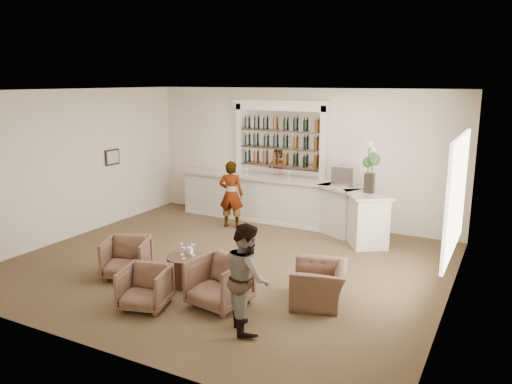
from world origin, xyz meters
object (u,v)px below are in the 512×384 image
(sommelier, at_px, (231,194))
(espresso_machine, at_px, (345,176))
(armchair_center, at_px, (145,288))
(flower_vase, at_px, (370,164))
(guest, at_px, (247,277))
(armchair_right, at_px, (219,282))
(cocktail_table, at_px, (187,270))
(armchair_left, at_px, (127,258))
(bar_counter, at_px, (284,202))
(armchair_far, at_px, (319,284))

(sommelier, xyz_separation_m, espresso_machine, (2.56, 0.76, 0.55))
(armchair_center, distance_m, flower_vase, 5.38)
(espresso_machine, bearing_deg, sommelier, -162.54)
(armchair_center, bearing_deg, sommelier, 87.75)
(guest, xyz_separation_m, espresso_machine, (-0.21, 5.02, 0.58))
(armchair_right, distance_m, espresso_machine, 4.71)
(cocktail_table, distance_m, armchair_right, 1.09)
(armchair_left, distance_m, armchair_center, 1.41)
(guest, relative_size, armchair_left, 1.99)
(armchair_left, xyz_separation_m, espresso_machine, (2.65, 4.33, 1.01))
(armchair_center, bearing_deg, cocktail_table, 73.50)
(bar_counter, xyz_separation_m, guest, (1.74, -5.06, 0.21))
(bar_counter, bearing_deg, guest, -71.08)
(cocktail_table, distance_m, armchair_left, 1.18)
(armchair_right, bearing_deg, sommelier, 126.31)
(sommelier, relative_size, flower_vase, 1.48)
(armchair_center, height_order, armchair_far, armchair_center)
(sommelier, distance_m, flower_vase, 3.39)
(flower_vase, bearing_deg, guest, -95.87)
(armchair_far, relative_size, flower_vase, 0.88)
(sommelier, relative_size, espresso_machine, 3.16)
(armchair_far, distance_m, flower_vase, 3.58)
(armchair_left, relative_size, espresso_machine, 1.53)
(bar_counter, xyz_separation_m, flower_vase, (2.20, -0.51, 1.18))
(guest, relative_size, flower_vase, 1.42)
(armchair_left, xyz_separation_m, flower_vase, (3.33, 3.86, 1.40))
(bar_counter, bearing_deg, espresso_machine, -1.60)
(armchair_far, bearing_deg, espresso_machine, 175.99)
(espresso_machine, distance_m, flower_vase, 0.92)
(bar_counter, height_order, armchair_left, bar_counter)
(sommelier, bearing_deg, cocktail_table, 93.05)
(armchair_left, bearing_deg, sommelier, 64.14)
(armchair_center, bearing_deg, guest, -10.68)
(bar_counter, relative_size, cocktail_table, 8.43)
(cocktail_table, relative_size, armchair_center, 0.94)
(armchair_center, bearing_deg, armchair_far, 15.82)
(armchair_right, bearing_deg, bar_counter, 110.40)
(cocktail_table, xyz_separation_m, armchair_left, (-1.15, -0.24, 0.11))
(sommelier, relative_size, armchair_right, 1.91)
(cocktail_table, relative_size, armchair_left, 0.87)
(sommelier, xyz_separation_m, armchair_center, (1.05, -4.41, -0.48))
(armchair_left, distance_m, espresso_machine, 5.17)
(guest, distance_m, armchair_left, 2.97)
(guest, relative_size, armchair_right, 1.84)
(espresso_machine, bearing_deg, armchair_left, -120.45)
(armchair_right, height_order, flower_vase, flower_vase)
(bar_counter, xyz_separation_m, armchair_right, (0.99, -4.62, -0.19))
(cocktail_table, distance_m, flower_vase, 4.49)
(armchair_center, bearing_deg, armchair_right, 15.64)
(bar_counter, xyz_separation_m, espresso_machine, (1.52, -0.04, 0.79))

